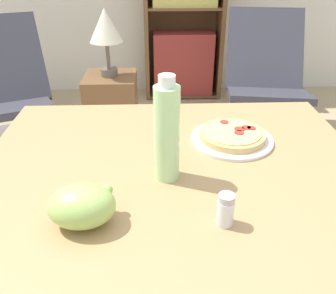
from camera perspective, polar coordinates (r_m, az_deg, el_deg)
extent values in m
cube|color=tan|center=(1.03, 0.82, -3.71)|extent=(1.12, 0.89, 0.03)
cylinder|color=tan|center=(1.62, -18.06, -7.40)|extent=(0.06, 0.06, 0.71)
cylinder|color=tan|center=(1.65, 17.77, -6.65)|extent=(0.06, 0.06, 0.71)
cylinder|color=white|center=(1.16, 10.08, 1.23)|extent=(0.26, 0.26, 0.01)
cylinder|color=#DBB26B|center=(1.15, 10.14, 1.88)|extent=(0.21, 0.21, 0.02)
cylinder|color=#EACC7A|center=(1.14, 10.20, 2.41)|extent=(0.18, 0.18, 0.00)
cylinder|color=#A83328|center=(1.20, 8.92, 3.99)|extent=(0.03, 0.03, 0.00)
cylinder|color=#A83328|center=(1.17, 13.14, 2.99)|extent=(0.03, 0.03, 0.00)
cylinder|color=#A83328|center=(1.16, 11.30, 2.84)|extent=(0.03, 0.03, 0.00)
cylinder|color=#A83328|center=(1.13, 11.22, 2.28)|extent=(0.03, 0.03, 0.00)
cylinder|color=#A83328|center=(1.17, 12.36, 3.07)|extent=(0.03, 0.03, 0.00)
ellipsoid|color=#A8CC66|center=(0.81, -13.79, -9.16)|extent=(0.15, 0.12, 0.10)
sphere|color=#A8CC66|center=(0.82, -9.92, -6.85)|extent=(0.03, 0.03, 0.03)
sphere|color=#A8CC66|center=(0.83, -11.90, -7.84)|extent=(0.02, 0.02, 0.02)
sphere|color=#A8CC66|center=(0.83, -11.70, -10.77)|extent=(0.03, 0.03, 0.03)
sphere|color=#A8CC66|center=(0.82, -10.14, -9.38)|extent=(0.02, 0.02, 0.02)
sphere|color=#A8CC66|center=(0.84, -12.87, -9.32)|extent=(0.02, 0.02, 0.02)
sphere|color=#A8CC66|center=(0.79, -11.94, -10.30)|extent=(0.02, 0.02, 0.02)
sphere|color=#A8CC66|center=(0.80, -14.73, -10.51)|extent=(0.02, 0.02, 0.02)
cylinder|color=#B7EAA3|center=(0.90, -0.31, 1.99)|extent=(0.07, 0.07, 0.26)
cylinder|color=white|center=(0.84, -0.34, 10.55)|extent=(0.04, 0.04, 0.03)
cylinder|color=white|center=(0.81, 9.02, -10.32)|extent=(0.04, 0.04, 0.06)
cylinder|color=#B7B7BC|center=(0.78, 9.25, -8.09)|extent=(0.04, 0.04, 0.02)
cube|color=slate|center=(2.75, -22.77, 0.34)|extent=(0.68, 0.70, 0.10)
cube|color=#383842|center=(2.57, -24.62, 5.56)|extent=(0.71, 0.67, 0.14)
cube|color=#383842|center=(2.77, -25.34, 12.49)|extent=(0.67, 0.59, 0.55)
cube|color=slate|center=(2.87, 14.37, 3.07)|extent=(0.59, 0.62, 0.10)
cube|color=#383842|center=(2.68, 15.63, 8.22)|extent=(0.63, 0.58, 0.14)
cube|color=#383842|center=(2.90, 15.27, 14.92)|extent=(0.61, 0.49, 0.55)
cube|color=brown|center=(3.36, -3.60, 21.46)|extent=(0.04, 0.32, 1.63)
cube|color=brown|center=(3.41, 8.61, 21.34)|extent=(0.04, 0.32, 1.63)
cube|color=brown|center=(3.52, 2.36, 21.87)|extent=(0.71, 0.01, 1.63)
cube|color=brown|center=(3.57, 2.27, 8.81)|extent=(0.64, 0.30, 0.02)
cube|color=#99332D|center=(3.45, 2.40, 13.25)|extent=(0.55, 0.22, 0.57)
cube|color=brown|center=(3.37, 2.56, 21.51)|extent=(0.64, 0.30, 0.02)
cube|color=brown|center=(2.52, -8.90, 5.36)|extent=(0.34, 0.34, 0.54)
cylinder|color=#665B51|center=(2.41, -9.45, 11.80)|extent=(0.11, 0.11, 0.05)
cylinder|color=#665B51|center=(2.38, -9.68, 14.31)|extent=(0.02, 0.02, 0.17)
cone|color=beige|center=(2.34, -10.08, 18.71)|extent=(0.21, 0.21, 0.20)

